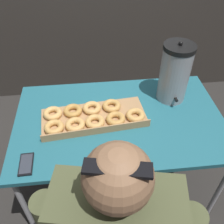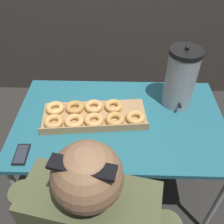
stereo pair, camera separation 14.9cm
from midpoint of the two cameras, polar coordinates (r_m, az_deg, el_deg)
name	(u,v)px [view 2 (the right image)]	position (r m, az deg, el deg)	size (l,w,h in m)	color
ground_plane	(118,183)	(2.10, 3.44, -15.92)	(12.00, 12.00, 0.00)	#2D2B28
folding_table	(119,125)	(1.57, 4.44, -3.02)	(1.28, 0.79, 0.72)	#236675
donut_box	(92,115)	(1.53, -1.87, -0.81)	(0.66, 0.33, 0.05)	tan
coffee_urn	(181,78)	(1.61, 18.01, 7.29)	(0.19, 0.22, 0.41)	#939399
cell_phone	(21,154)	(1.41, -17.18, -9.39)	(0.07, 0.14, 0.01)	black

